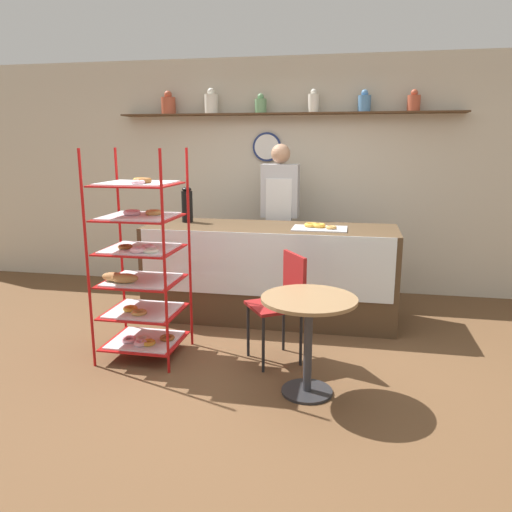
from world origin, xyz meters
TOP-DOWN VIEW (x-y plane):
  - ground_plane at (0.00, 0.00)m, footprint 14.00×14.00m
  - back_wall at (-0.00, 2.25)m, footprint 10.00×0.30m
  - display_counter at (0.00, 1.11)m, footprint 2.47×0.80m
  - pastry_rack at (-0.86, -0.04)m, footprint 0.65×0.59m
  - person_worker at (0.00, 1.76)m, footprint 0.40×0.23m
  - cafe_table at (0.53, -0.42)m, footprint 0.66×0.66m
  - cafe_chair at (0.28, 0.11)m, footprint 0.53×0.53m
  - coffee_carafe at (-0.89, 1.21)m, footprint 0.11×0.11m
  - donut_tray_counter at (0.48, 1.05)m, footprint 0.52×0.34m

SIDE VIEW (x-z plane):
  - ground_plane at x=0.00m, z-range 0.00..0.00m
  - display_counter at x=0.00m, z-range 0.00..0.94m
  - cafe_table at x=0.53m, z-range 0.18..0.89m
  - cafe_chair at x=0.28m, z-range 0.10..0.98m
  - pastry_rack at x=-0.86m, z-range -0.07..1.63m
  - donut_tray_counter at x=0.48m, z-range 0.93..0.98m
  - person_worker at x=0.00m, z-range 0.09..1.82m
  - coffee_carafe at x=-0.89m, z-range 0.93..1.29m
  - back_wall at x=0.00m, z-range 0.02..2.72m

